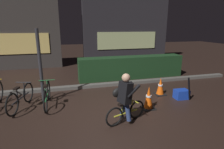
{
  "coord_description": "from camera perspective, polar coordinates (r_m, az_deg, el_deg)",
  "views": [
    {
      "loc": [
        -1.18,
        -4.49,
        2.31
      ],
      "look_at": [
        0.2,
        0.6,
        0.9
      ],
      "focal_mm": 29.1,
      "sensor_mm": 36.0,
      "label": 1
    }
  ],
  "objects": [
    {
      "name": "ground_plane",
      "position": [
        5.18,
        -0.41,
        -11.49
      ],
      "size": [
        40.0,
        40.0,
        0.0
      ],
      "primitive_type": "plane",
      "color": "black"
    },
    {
      "name": "sidewalk_curb",
      "position": [
        7.15,
        -4.92,
        -3.42
      ],
      "size": [
        12.0,
        0.24,
        0.12
      ],
      "primitive_type": "cube",
      "color": "#56544F",
      "rests_on": "ground"
    },
    {
      "name": "hedge_row",
      "position": [
        8.35,
        6.12,
        2.3
      ],
      "size": [
        4.8,
        0.7,
        0.98
      ],
      "primitive_type": "cube",
      "color": "#19381C",
      "rests_on": "ground"
    },
    {
      "name": "storefront_left",
      "position": [
        11.19,
        -26.94,
        13.52
      ],
      "size": [
        4.08,
        0.54,
        4.69
      ],
      "color": "#383330",
      "rests_on": "ground"
    },
    {
      "name": "storefront_right",
      "position": [
        12.4,
        4.49,
        14.2
      ],
      "size": [
        5.71,
        0.54,
        4.33
      ],
      "color": "#262328",
      "rests_on": "ground"
    },
    {
      "name": "street_post",
      "position": [
        5.85,
        -21.57,
        2.23
      ],
      "size": [
        0.1,
        0.1,
        2.25
      ],
      "primitive_type": "cylinder",
      "color": "#2D2D33",
      "rests_on": "ground"
    },
    {
      "name": "parked_bike_left_mid",
      "position": [
        5.86,
        -26.71,
        -6.48
      ],
      "size": [
        0.53,
        1.51,
        0.72
      ],
      "rotation": [
        0.0,
        0.0,
        1.3
      ],
      "color": "black",
      "rests_on": "ground"
    },
    {
      "name": "parked_bike_center_left",
      "position": [
        5.74,
        -19.74,
        -6.11
      ],
      "size": [
        0.46,
        1.58,
        0.73
      ],
      "rotation": [
        0.0,
        0.0,
        1.54
      ],
      "color": "black",
      "rests_on": "ground"
    },
    {
      "name": "traffic_cone_near",
      "position": [
        5.33,
        11.43,
        -7.24
      ],
      "size": [
        0.36,
        0.36,
        0.67
      ],
      "color": "black",
      "rests_on": "ground"
    },
    {
      "name": "traffic_cone_far",
      "position": [
        6.49,
        14.95,
        -3.66
      ],
      "size": [
        0.36,
        0.36,
        0.61
      ],
      "color": "black",
      "rests_on": "ground"
    },
    {
      "name": "blue_crate",
      "position": [
        6.4,
        20.97,
        -5.79
      ],
      "size": [
        0.45,
        0.33,
        0.3
      ],
      "primitive_type": "cube",
      "rotation": [
        0.0,
        0.0,
        -0.03
      ],
      "color": "#193DB7",
      "rests_on": "ground"
    },
    {
      "name": "cyclist",
      "position": [
        4.41,
        4.02,
        -7.44
      ],
      "size": [
        1.14,
        0.5,
        1.25
      ],
      "rotation": [
        0.0,
        0.0,
        0.33
      ],
      "color": "black",
      "rests_on": "ground"
    },
    {
      "name": "closed_umbrella",
      "position": [
        6.17,
        23.06,
        -4.23
      ],
      "size": [
        0.32,
        0.23,
        0.81
      ],
      "primitive_type": "cylinder",
      "rotation": [
        0.0,
        0.37,
        3.71
      ],
      "color": "black",
      "rests_on": "ground"
    }
  ]
}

